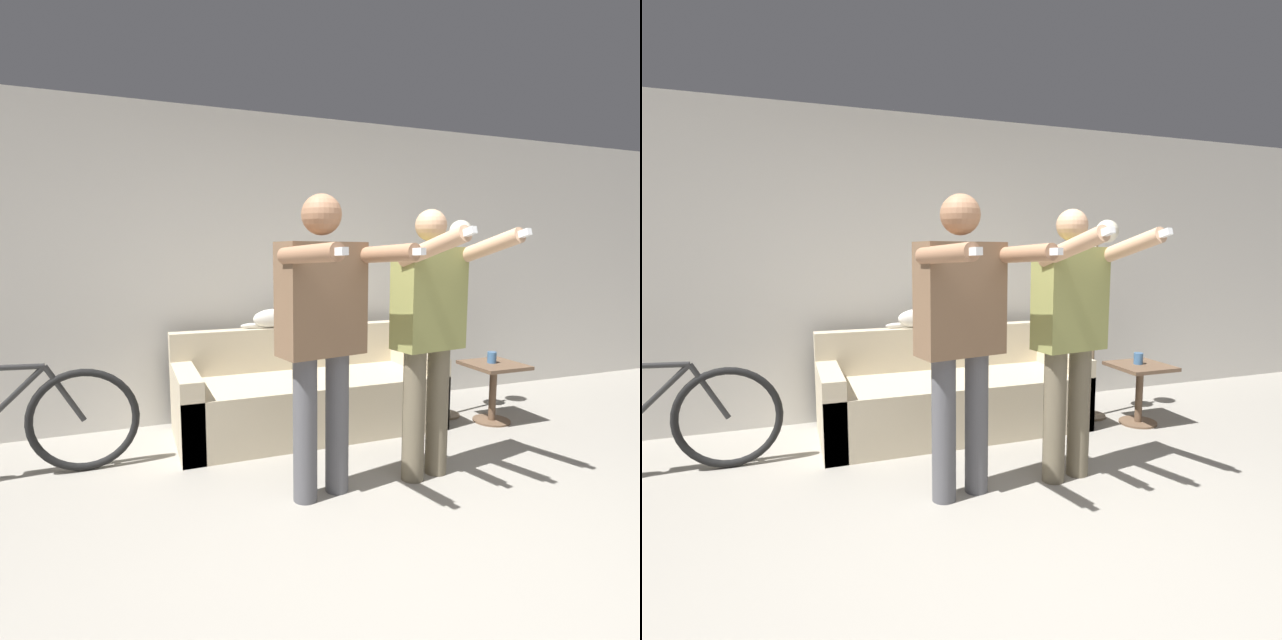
{
  "view_description": "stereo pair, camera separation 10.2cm",
  "coord_description": "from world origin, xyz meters",
  "views": [
    {
      "loc": [
        -1.27,
        -1.66,
        1.42
      ],
      "look_at": [
        -0.05,
        1.48,
        0.97
      ],
      "focal_mm": 28.0,
      "sensor_mm": 36.0,
      "label": 1
    },
    {
      "loc": [
        -1.18,
        -1.7,
        1.42
      ],
      "look_at": [
        -0.05,
        1.48,
        0.97
      ],
      "focal_mm": 28.0,
      "sensor_mm": 36.0,
      "label": 2
    }
  ],
  "objects": [
    {
      "name": "person_left",
      "position": [
        -0.24,
        0.93,
        1.03
      ],
      "size": [
        0.65,
        0.75,
        1.75
      ],
      "rotation": [
        0.0,
        0.0,
        0.2
      ],
      "color": "#56565B",
      "rests_on": "ground_plane"
    },
    {
      "name": "ground_plane",
      "position": [
        0.0,
        0.0,
        0.0
      ],
      "size": [
        16.0,
        16.0,
        0.0
      ],
      "primitive_type": "plane",
      "color": "gray"
    },
    {
      "name": "cat",
      "position": [
        -0.11,
        2.36,
        0.89
      ],
      "size": [
        0.48,
        0.12,
        0.19
      ],
      "color": "silver",
      "rests_on": "couch"
    },
    {
      "name": "person_right",
      "position": [
        0.47,
        0.93,
        0.98
      ],
      "size": [
        0.58,
        0.71,
        1.69
      ],
      "rotation": [
        0.0,
        0.0,
        0.15
      ],
      "color": "#6B604C",
      "rests_on": "ground_plane"
    },
    {
      "name": "floor_lamp",
      "position": [
        1.32,
        1.91,
        1.34
      ],
      "size": [
        0.37,
        0.26,
        1.71
      ],
      "color": "#756047",
      "rests_on": "ground_plane"
    },
    {
      "name": "cup",
      "position": [
        1.58,
        1.66,
        0.55
      ],
      "size": [
        0.08,
        0.08,
        0.09
      ],
      "color": "#3D6693",
      "rests_on": "side_table"
    },
    {
      "name": "couch",
      "position": [
        0.07,
        2.05,
        0.27
      ],
      "size": [
        2.1,
        0.84,
        0.8
      ],
      "color": "beige",
      "rests_on": "ground_plane"
    },
    {
      "name": "side_table",
      "position": [
        1.59,
        1.64,
        0.36
      ],
      "size": [
        0.45,
        0.45,
        0.51
      ],
      "color": "brown",
      "rests_on": "ground_plane"
    },
    {
      "name": "wall_back",
      "position": [
        0.0,
        2.6,
        1.3
      ],
      "size": [
        10.0,
        0.05,
        2.6
      ],
      "color": "beige",
      "rests_on": "ground_plane"
    },
    {
      "name": "bicycle",
      "position": [
        -2.07,
        1.83,
        0.36
      ],
      "size": [
        1.68,
        0.07,
        0.78
      ],
      "color": "black",
      "rests_on": "ground_plane"
    }
  ]
}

